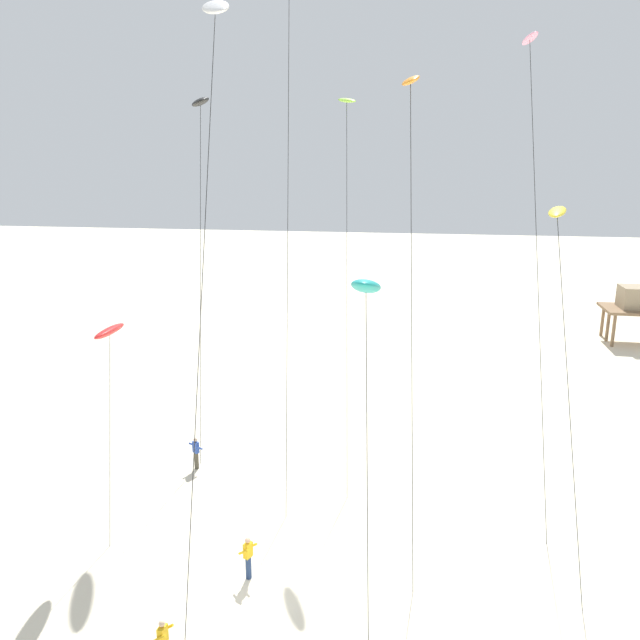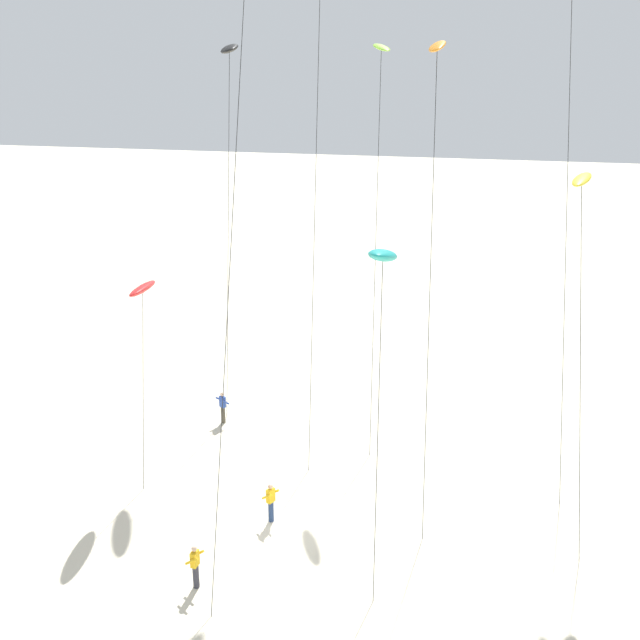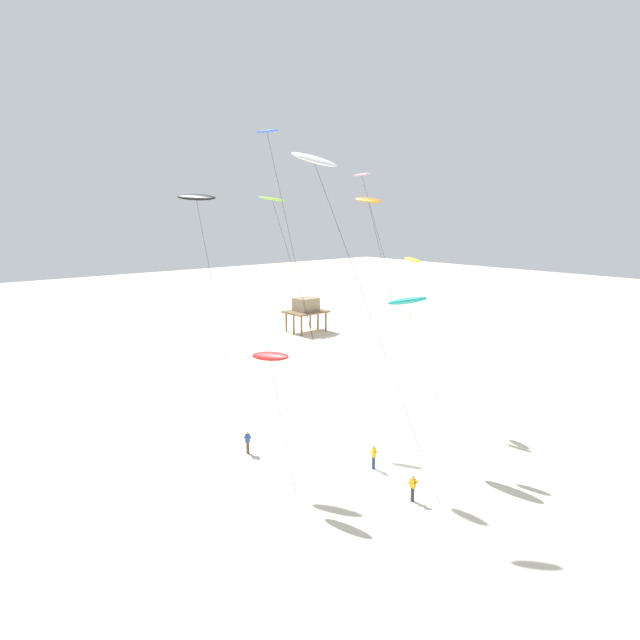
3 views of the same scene
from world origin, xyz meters
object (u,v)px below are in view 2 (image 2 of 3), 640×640
(kite_teal, at_px, (383,256))
(kite_orange, at_px, (437,53))
(kite_lime, at_px, (381,55))
(kite_flyer_nearest, at_px, (195,565))
(kite_black, at_px, (229,51))
(kite_pink, at_px, (572,6))
(kite_yellow, at_px, (582,184))
(kite_red, at_px, (143,289))
(kite_flyer_middle, at_px, (223,407))
(kite_flyer_furthest, at_px, (271,502))

(kite_teal, bearing_deg, kite_orange, 78.17)
(kite_lime, distance_m, kite_flyer_nearest, 24.44)
(kite_teal, bearing_deg, kite_black, 131.34)
(kite_pink, xyz_separation_m, kite_yellow, (0.78, -5.17, -6.65))
(kite_lime, bearing_deg, kite_pink, -12.86)
(kite_lime, height_order, kite_orange, kite_lime)
(kite_orange, xyz_separation_m, kite_flyer_nearest, (-6.30, -10.13, -16.73))
(kite_lime, relative_size, kite_orange, 1.00)
(kite_flyer_nearest, bearing_deg, kite_pink, 54.24)
(kite_red, height_order, kite_yellow, kite_yellow)
(kite_flyer_middle, xyz_separation_m, kite_flyer_furthest, (5.09, -7.52, 0.00))
(kite_teal, bearing_deg, kite_pink, 59.98)
(kite_red, bearing_deg, kite_black, 86.63)
(kite_flyer_nearest, bearing_deg, kite_black, 105.44)
(kite_red, relative_size, kite_yellow, 0.66)
(kite_red, bearing_deg, kite_yellow, 10.83)
(kite_lime, relative_size, kite_flyer_furthest, 10.98)
(kite_black, height_order, kite_orange, kite_black)
(kite_lime, bearing_deg, kite_red, -127.49)
(kite_teal, relative_size, kite_flyer_furthest, 6.91)
(kite_flyer_nearest, bearing_deg, kite_flyer_furthest, 73.98)
(kite_red, xyz_separation_m, kite_orange, (11.42, 3.00, 9.26))
(kite_lime, height_order, kite_teal, kite_lime)
(kite_red, distance_m, kite_flyer_middle, 8.97)
(kite_yellow, bearing_deg, kite_lime, 142.34)
(kite_pink, distance_m, kite_red, 21.54)
(kite_teal, relative_size, kite_orange, 0.63)
(kite_black, distance_m, kite_flyer_furthest, 21.71)
(kite_flyer_furthest, bearing_deg, kite_flyer_nearest, -106.02)
(kite_red, bearing_deg, kite_flyer_middle, 74.85)
(kite_pink, height_order, kite_flyer_middle, kite_pink)
(kite_pink, relative_size, kite_flyer_middle, 12.24)
(kite_black, distance_m, kite_orange, 12.62)
(kite_teal, xyz_separation_m, kite_flyer_nearest, (-5.30, -5.33, -9.99))
(kite_black, xyz_separation_m, kite_yellow, (16.57, -6.13, -4.98))
(kite_pink, distance_m, kite_flyer_middle, 24.26)
(kite_teal, height_order, kite_yellow, kite_yellow)
(kite_pink, relative_size, kite_lime, 1.12)
(kite_yellow, bearing_deg, kite_orange, -177.20)
(kite_pink, distance_m, kite_flyer_nearest, 26.78)
(kite_pink, xyz_separation_m, kite_red, (-16.34, -8.44, -11.21))
(kite_black, height_order, kite_pink, kite_pink)
(kite_red, distance_m, kite_flyer_nearest, 11.53)
(kite_flyer_nearest, bearing_deg, kite_flyer_middle, 107.81)
(kite_orange, bearing_deg, kite_flyer_furthest, -131.30)
(kite_black, relative_size, kite_red, 2.08)
(kite_teal, relative_size, kite_flyer_nearest, 6.91)
(kite_flyer_nearest, bearing_deg, kite_lime, 80.84)
(kite_yellow, xyz_separation_m, kite_flyer_middle, (-15.83, 1.51, -12.03))
(kite_yellow, bearing_deg, kite_flyer_middle, 174.56)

